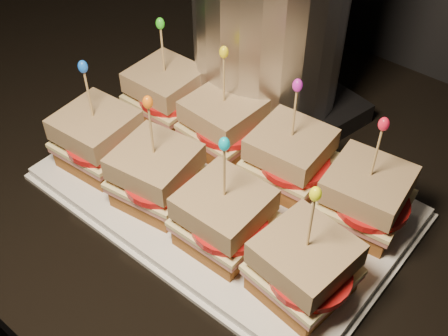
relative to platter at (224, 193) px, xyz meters
The scene contains 61 objects.
platter is the anchor object (origin of this frame).
platter_rim 0.01m from the platter, ahead, with size 0.47×0.30×0.01m, color white.
sandwich_0_bread_bot 0.18m from the platter, 158.14° to the left, with size 0.09×0.09×0.02m, color brown.
sandwich_0_ham 0.18m from the platter, 158.14° to the left, with size 0.10×0.09×0.01m, color #C2675E.
sandwich_0_cheese 0.18m from the platter, 158.14° to the left, with size 0.10×0.10×0.01m, color #F8E999.
sandwich_0_tomato 0.17m from the platter, 158.53° to the left, with size 0.09×0.09×0.01m, color red.
sandwich_0_bread_top 0.19m from the platter, 158.14° to the left, with size 0.09×0.09×0.03m, color #572F14.
sandwich_0_pick 0.21m from the platter, 158.14° to the left, with size 0.00×0.00×0.09m, color tan.
sandwich_0_frill 0.24m from the platter, 158.14° to the left, with size 0.01×0.01×0.02m, color green.
sandwich_1_bread_bot 0.09m from the platter, 129.73° to the left, with size 0.09×0.09×0.02m, color brown.
sandwich_1_ham 0.09m from the platter, 129.73° to the left, with size 0.10×0.09×0.01m, color #C2675E.
sandwich_1_cheese 0.10m from the platter, 129.73° to the left, with size 0.10×0.10×0.01m, color #F8E999.
sandwich_1_tomato 0.09m from the platter, 125.54° to the left, with size 0.09×0.09×0.01m, color red.
sandwich_1_bread_top 0.11m from the platter, 129.73° to the left, with size 0.09×0.09×0.03m, color #572F14.
sandwich_1_pick 0.15m from the platter, 129.73° to the left, with size 0.00×0.00×0.09m, color tan.
sandwich_1_frill 0.18m from the platter, 129.73° to the left, with size 0.01×0.01×0.02m, color yellow.
sandwich_2_bread_bot 0.09m from the platter, 50.27° to the left, with size 0.09×0.09×0.02m, color brown.
sandwich_2_ham 0.09m from the platter, 50.27° to the left, with size 0.10×0.09×0.01m, color #C2675E.
sandwich_2_cheese 0.10m from the platter, 50.27° to the left, with size 0.10×0.10×0.01m, color #F8E999.
sandwich_2_tomato 0.10m from the platter, 41.92° to the left, with size 0.09×0.09×0.01m, color red.
sandwich_2_bread_top 0.11m from the platter, 50.27° to the left, with size 0.09×0.09×0.03m, color #572F14.
sandwich_2_pick 0.15m from the platter, 50.27° to the left, with size 0.00×0.00×0.09m, color tan.
sandwich_2_frill 0.18m from the platter, 50.27° to the left, with size 0.01×0.01×0.02m, color #C61EBA.
sandwich_3_bread_bot 0.18m from the platter, 21.86° to the left, with size 0.09×0.09×0.02m, color brown.
sandwich_3_ham 0.18m from the platter, 21.86° to the left, with size 0.10×0.09×0.01m, color #C2675E.
sandwich_3_cheese 0.18m from the platter, 21.86° to the left, with size 0.10×0.10×0.01m, color #F8E999.
sandwich_3_tomato 0.19m from the platter, 18.78° to the left, with size 0.09×0.09×0.01m, color red.
sandwich_3_bread_top 0.19m from the platter, 21.86° to the left, with size 0.09×0.09×0.03m, color #572F14.
sandwich_3_pick 0.21m from the platter, 21.86° to the left, with size 0.00×0.00×0.09m, color tan.
sandwich_3_frill 0.24m from the platter, 21.86° to the left, with size 0.01×0.01×0.02m, color red.
sandwich_4_bread_bot 0.18m from the platter, 158.14° to the right, with size 0.09×0.09×0.02m, color brown.
sandwich_4_ham 0.18m from the platter, 158.14° to the right, with size 0.10×0.09×0.01m, color #C2675E.
sandwich_4_cheese 0.18m from the platter, 158.14° to the right, with size 0.10×0.10×0.01m, color #F8E999.
sandwich_4_tomato 0.18m from the platter, 154.74° to the right, with size 0.09×0.09×0.01m, color red.
sandwich_4_bread_top 0.19m from the platter, 158.14° to the right, with size 0.09×0.09×0.03m, color #572F14.
sandwich_4_pick 0.21m from the platter, 158.14° to the right, with size 0.00×0.00×0.09m, color tan.
sandwich_4_frill 0.24m from the platter, 158.14° to the right, with size 0.01×0.01×0.02m, color blue.
sandwich_5_bread_bot 0.09m from the platter, 129.73° to the right, with size 0.09×0.09×0.02m, color brown.
sandwich_5_ham 0.09m from the platter, 129.73° to the right, with size 0.10×0.09×0.01m, color #C2675E.
sandwich_5_cheese 0.10m from the platter, 129.73° to the right, with size 0.10×0.10×0.01m, color #F8E999.
sandwich_5_tomato 0.10m from the platter, 120.77° to the right, with size 0.09×0.09×0.01m, color red.
sandwich_5_bread_top 0.11m from the platter, 129.73° to the right, with size 0.09×0.09×0.03m, color #572F14.
sandwich_5_pick 0.15m from the platter, 129.73° to the right, with size 0.00×0.00×0.09m, color tan.
sandwich_5_frill 0.18m from the platter, 129.73° to the right, with size 0.01×0.01×0.02m, color orange.
sandwich_6_bread_bot 0.09m from the platter, 50.27° to the right, with size 0.09×0.09×0.02m, color brown.
sandwich_6_ham 0.09m from the platter, 50.27° to the right, with size 0.10×0.09×0.01m, color #C2675E.
sandwich_6_cheese 0.10m from the platter, 50.27° to the right, with size 0.10×0.10×0.01m, color #F8E999.
sandwich_6_tomato 0.11m from the platter, 47.13° to the right, with size 0.09×0.09×0.01m, color red.
sandwich_6_bread_top 0.11m from the platter, 50.27° to the right, with size 0.09×0.09×0.03m, color #572F14.
sandwich_6_pick 0.15m from the platter, 50.27° to the right, with size 0.00×0.00×0.09m, color tan.
sandwich_6_frill 0.18m from the platter, 50.27° to the right, with size 0.01×0.01×0.02m, color #07B0C8.
sandwich_7_bread_bot 0.18m from the platter, 21.86° to the right, with size 0.09×0.09×0.02m, color brown.
sandwich_7_ham 0.18m from the platter, 21.86° to the right, with size 0.10×0.09×0.01m, color #C2675E.
sandwich_7_cheese 0.18m from the platter, 21.86° to the right, with size 0.10×0.10×0.01m, color #F8E999.
sandwich_7_tomato 0.20m from the platter, 22.19° to the right, with size 0.09×0.09×0.01m, color red.
sandwich_7_bread_top 0.19m from the platter, 21.86° to the right, with size 0.09×0.09×0.03m, color #572F14.
sandwich_7_pick 0.21m from the platter, 21.86° to the right, with size 0.00×0.00×0.09m, color tan.
sandwich_7_frill 0.24m from the platter, 21.86° to the right, with size 0.01×0.01×0.02m, color #F8FC10.
appliance_base 0.20m from the platter, 111.42° to the left, with size 0.26×0.22×0.03m, color #262628.
appliance_body 0.26m from the platter, 111.42° to the left, with size 0.22×0.22×0.28m, color silver.
appliance 0.26m from the platter, 111.42° to the left, with size 0.26×0.22×0.33m, color silver, non-canonical shape.
Camera 1 is at (0.68, 1.16, 1.48)m, focal length 45.00 mm.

